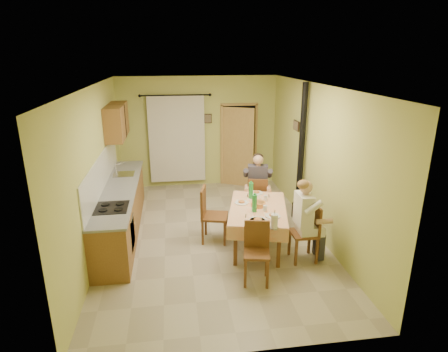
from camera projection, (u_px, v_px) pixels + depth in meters
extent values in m
cube|color=tan|center=(212.00, 235.00, 7.17)|extent=(4.00, 6.00, 0.01)
cube|color=#C4C866|center=(198.00, 132.00, 9.56)|extent=(4.00, 0.04, 2.80)
cube|color=#C4C866|center=(242.00, 246.00, 3.92)|extent=(4.00, 0.04, 2.80)
cube|color=#C4C866|center=(96.00, 170.00, 6.47)|extent=(0.04, 6.00, 2.80)
cube|color=#C4C866|center=(317.00, 161.00, 7.01)|extent=(0.04, 6.00, 2.80)
cube|color=white|center=(210.00, 86.00, 6.30)|extent=(4.00, 6.00, 0.04)
cube|color=brown|center=(121.00, 211.00, 7.18)|extent=(0.60, 3.60, 0.88)
cube|color=gray|center=(119.00, 188.00, 7.04)|extent=(0.64, 3.64, 0.04)
cube|color=white|center=(102.00, 172.00, 6.90)|extent=(0.02, 3.60, 0.66)
cube|color=silver|center=(124.00, 175.00, 7.79)|extent=(0.42, 0.42, 0.03)
cube|color=black|center=(112.00, 208.00, 6.09)|extent=(0.52, 0.56, 0.02)
cube|color=black|center=(133.00, 233.00, 6.28)|extent=(0.01, 0.55, 0.55)
cube|color=brown|center=(117.00, 121.00, 7.92)|extent=(0.35, 1.40, 0.70)
cylinder|color=black|center=(175.00, 95.00, 9.08)|extent=(1.70, 0.04, 0.04)
cube|color=silver|center=(177.00, 139.00, 9.44)|extent=(1.40, 0.06, 2.20)
cube|color=black|center=(239.00, 145.00, 9.80)|extent=(0.84, 0.03, 2.06)
cube|color=tan|center=(222.00, 146.00, 9.73)|extent=(0.06, 0.06, 2.12)
cube|color=tan|center=(256.00, 145.00, 9.85)|extent=(0.06, 0.06, 2.12)
cube|color=tan|center=(239.00, 104.00, 9.46)|extent=(0.96, 0.06, 0.06)
cube|color=tan|center=(238.00, 147.00, 9.60)|extent=(0.74, 0.42, 2.04)
cube|color=#EDAA7B|center=(258.00, 208.00, 6.53)|extent=(1.30, 1.77, 0.04)
cube|color=#EDAA7B|center=(257.00, 235.00, 5.82)|extent=(0.93, 0.24, 0.22)
cube|color=#EDAA7B|center=(258.00, 198.00, 7.32)|extent=(0.93, 0.24, 0.22)
cube|color=#EDAA7B|center=(231.00, 213.00, 6.61)|extent=(0.39, 1.55, 0.22)
cube|color=#EDAA7B|center=(285.00, 215.00, 6.53)|extent=(0.39, 1.55, 0.22)
cylinder|color=white|center=(257.00, 193.00, 7.17)|extent=(0.25, 0.25, 0.02)
ellipsoid|color=#CC7233|center=(257.00, 192.00, 7.17)|extent=(0.12, 0.12, 0.05)
cylinder|color=white|center=(257.00, 221.00, 5.98)|extent=(0.25, 0.25, 0.02)
ellipsoid|color=#CC7233|center=(257.00, 220.00, 5.97)|extent=(0.12, 0.12, 0.05)
cylinder|color=white|center=(273.00, 216.00, 6.15)|extent=(0.25, 0.25, 0.02)
ellipsoid|color=#CC7233|center=(273.00, 215.00, 6.14)|extent=(0.12, 0.12, 0.05)
cylinder|color=white|center=(242.00, 203.00, 6.70)|extent=(0.25, 0.25, 0.02)
ellipsoid|color=#CC7233|center=(242.00, 202.00, 6.70)|extent=(0.12, 0.12, 0.05)
cylinder|color=#EC8F40|center=(258.00, 204.00, 6.56)|extent=(0.26, 0.26, 0.08)
cylinder|color=white|center=(258.00, 220.00, 6.00)|extent=(0.28, 0.28, 0.02)
cube|color=tan|center=(258.00, 219.00, 5.98)|extent=(0.07, 0.07, 0.03)
cube|color=tan|center=(258.00, 218.00, 6.04)|extent=(0.07, 0.05, 0.03)
cube|color=tan|center=(259.00, 219.00, 5.99)|extent=(0.07, 0.06, 0.03)
cube|color=tan|center=(260.00, 220.00, 5.95)|extent=(0.06, 0.04, 0.03)
cylinder|color=silver|center=(265.00, 208.00, 6.36)|extent=(0.07, 0.07, 0.10)
cylinder|color=silver|center=(266.00, 198.00, 6.81)|extent=(0.07, 0.07, 0.10)
cylinder|color=white|center=(274.00, 221.00, 5.71)|extent=(0.11, 0.11, 0.22)
cylinder|color=silver|center=(274.00, 219.00, 5.70)|extent=(0.02, 0.02, 0.30)
cube|color=brown|center=(257.00, 198.00, 7.69)|extent=(0.47, 0.47, 0.04)
cube|color=brown|center=(258.00, 190.00, 7.44)|extent=(0.40, 0.12, 0.46)
cube|color=brown|center=(257.00, 254.00, 5.57)|extent=(0.45, 0.45, 0.04)
cube|color=brown|center=(257.00, 234.00, 5.65)|extent=(0.38, 0.12, 0.44)
cube|color=brown|center=(304.00, 233.00, 6.19)|extent=(0.42, 0.42, 0.04)
cube|color=brown|center=(316.00, 219.00, 6.13)|extent=(0.04, 0.41, 0.47)
cube|color=brown|center=(215.00, 216.00, 6.84)|extent=(0.55, 0.55, 0.04)
cube|color=brown|center=(203.00, 202.00, 6.77)|extent=(0.15, 0.46, 0.53)
cube|color=#38333D|center=(257.00, 197.00, 7.57)|extent=(0.44, 0.47, 0.16)
cube|color=#38333D|center=(258.00, 178.00, 7.58)|extent=(0.44, 0.30, 0.54)
sphere|color=tan|center=(258.00, 160.00, 7.45)|extent=(0.21, 0.21, 0.21)
ellipsoid|color=black|center=(258.00, 157.00, 7.47)|extent=(0.21, 0.21, 0.16)
cube|color=silver|center=(310.00, 229.00, 6.18)|extent=(0.40, 0.36, 0.16)
cube|color=silver|center=(304.00, 210.00, 6.05)|extent=(0.22, 0.40, 0.54)
sphere|color=tan|center=(306.00, 187.00, 5.93)|extent=(0.21, 0.21, 0.21)
ellipsoid|color=olive|center=(304.00, 185.00, 5.91)|extent=(0.21, 0.21, 0.16)
cylinder|color=black|center=(301.00, 153.00, 7.56)|extent=(0.12, 0.12, 2.80)
cylinder|color=black|center=(297.00, 210.00, 7.95)|extent=(0.24, 0.24, 0.30)
cube|color=black|center=(208.00, 119.00, 9.46)|extent=(0.19, 0.03, 0.23)
cube|color=brown|center=(296.00, 126.00, 7.99)|extent=(0.03, 0.31, 0.21)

